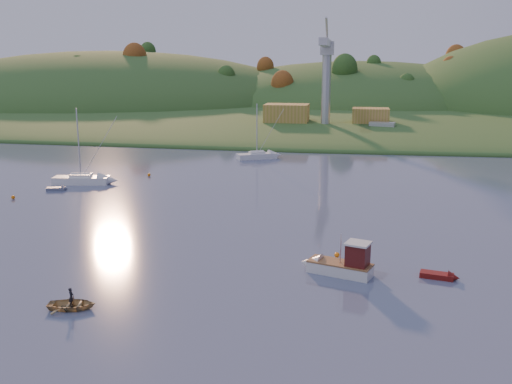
% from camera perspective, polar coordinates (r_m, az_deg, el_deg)
% --- Properties ---
extents(far_shore, '(620.00, 220.00, 1.50)m').
position_cam_1_polar(far_shore, '(252.80, 7.87, 8.78)').
color(far_shore, '#2C4D1E').
rests_on(far_shore, ground).
extents(shore_slope, '(640.00, 150.00, 7.00)m').
position_cam_1_polar(shore_slope, '(188.08, 7.07, 7.41)').
color(shore_slope, '#2C4D1E').
rests_on(shore_slope, ground).
extents(hill_left, '(170.00, 140.00, 44.00)m').
position_cam_1_polar(hill_left, '(243.95, -14.30, 8.36)').
color(hill_left, '#2C4D1E').
rests_on(hill_left, ground).
extents(hill_center, '(140.00, 120.00, 36.00)m').
position_cam_1_polar(hill_center, '(232.68, 10.16, 8.35)').
color(hill_center, '#2C4D1E').
rests_on(hill_center, ground).
extents(hillside_trees, '(280.00, 50.00, 32.00)m').
position_cam_1_polar(hillside_trees, '(207.98, 7.37, 7.92)').
color(hillside_trees, '#234C1B').
rests_on(hillside_trees, ground).
extents(wharf, '(42.00, 16.00, 2.40)m').
position_cam_1_polar(wharf, '(145.02, 8.15, 6.24)').
color(wharf, slate).
rests_on(wharf, ground).
extents(shed_west, '(11.00, 8.00, 4.80)m').
position_cam_1_polar(shed_west, '(146.63, 3.09, 7.83)').
color(shed_west, '#A28936').
rests_on(shed_west, wharf).
extents(shed_east, '(9.00, 7.00, 4.00)m').
position_cam_1_polar(shed_east, '(146.65, 11.37, 7.44)').
color(shed_east, '#A28936').
rests_on(shed_east, wharf).
extents(dock_crane, '(3.20, 28.00, 20.30)m').
position_cam_1_polar(dock_crane, '(140.59, 7.06, 12.59)').
color(dock_crane, '#B7B7BC').
rests_on(dock_crane, wharf).
extents(fishing_boat, '(6.70, 3.88, 4.08)m').
position_cam_1_polar(fishing_boat, '(49.71, 7.95, -7.07)').
color(fishing_boat, silver).
rests_on(fishing_boat, ground).
extents(sailboat_near, '(8.39, 3.71, 11.25)m').
position_cam_1_polar(sailboat_near, '(88.49, -17.09, 1.24)').
color(sailboat_near, white).
rests_on(sailboat_near, ground).
extents(sailboat_far, '(7.51, 5.54, 10.22)m').
position_cam_1_polar(sailboat_far, '(106.62, 0.09, 3.70)').
color(sailboat_far, white).
rests_on(sailboat_far, ground).
extents(canoe, '(3.88, 3.10, 0.72)m').
position_cam_1_polar(canoe, '(44.80, -17.94, -10.64)').
color(canoe, '#9C8656').
rests_on(canoe, ground).
extents(paddler, '(0.42, 0.56, 1.40)m').
position_cam_1_polar(paddler, '(44.67, -17.97, -10.25)').
color(paddler, black).
rests_on(paddler, ground).
extents(red_tender, '(3.37, 1.74, 1.09)m').
position_cam_1_polar(red_tender, '(50.74, 18.33, -8.02)').
color(red_tender, '#62100E').
rests_on(red_tender, ground).
extents(grey_dinghy, '(3.11, 1.91, 1.09)m').
position_cam_1_polar(grey_dinghy, '(85.19, -19.01, 0.31)').
color(grey_dinghy, slate).
rests_on(grey_dinghy, ground).
extents(work_vessel, '(14.57, 7.54, 3.57)m').
position_cam_1_polar(work_vessel, '(141.10, 12.48, 5.91)').
color(work_vessel, slate).
rests_on(work_vessel, ground).
extents(buoy_1, '(0.50, 0.50, 0.50)m').
position_cam_1_polar(buoy_1, '(53.80, 8.09, -6.24)').
color(buoy_1, orange).
rests_on(buoy_1, ground).
extents(buoy_2, '(0.50, 0.50, 0.50)m').
position_cam_1_polar(buoy_2, '(81.95, -23.12, -0.49)').
color(buoy_2, orange).
rests_on(buoy_2, ground).
extents(buoy_3, '(0.50, 0.50, 0.50)m').
position_cam_1_polar(buoy_3, '(91.92, -10.65, 1.70)').
color(buoy_3, orange).
rests_on(buoy_3, ground).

